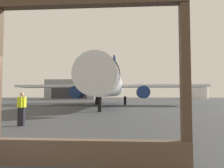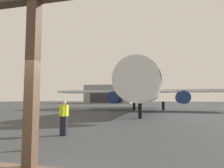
# 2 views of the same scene
# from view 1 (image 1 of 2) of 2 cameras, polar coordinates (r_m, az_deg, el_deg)

# --- Properties ---
(ground_plane) EXTENTS (220.00, 220.00, 0.00)m
(ground_plane) POSITION_cam_1_polar(r_m,az_deg,el_deg) (44.77, -0.11, -5.20)
(ground_plane) COLOR #383A3D
(airplane) EXTENTS (30.20, 32.33, 10.34)m
(airplane) POSITION_cam_1_polar(r_m,az_deg,el_deg) (32.20, -0.64, -0.00)
(airplane) COLOR silver
(airplane) RESTS_ON ground
(ground_crew_worker) EXTENTS (0.40, 0.54, 1.74)m
(ground_crew_worker) POSITION_cam_1_polar(r_m,az_deg,el_deg) (11.70, -23.85, -6.20)
(ground_crew_worker) COLOR black
(ground_crew_worker) RESTS_ON ground
(distant_hangar) EXTENTS (19.85, 17.39, 7.85)m
(distant_hangar) POSITION_cam_1_polar(r_m,az_deg,el_deg) (89.71, -10.38, -1.63)
(distant_hangar) COLOR gray
(distant_hangar) RESTS_ON ground
(fuel_storage_tank) EXTENTS (7.18, 7.18, 5.99)m
(fuel_storage_tank) POSITION_cam_1_polar(r_m,az_deg,el_deg) (100.16, 23.17, -2.12)
(fuel_storage_tank) COLOR white
(fuel_storage_tank) RESTS_ON ground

